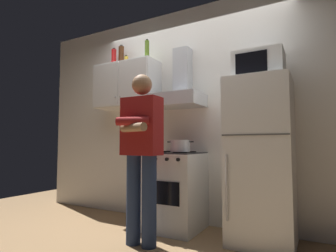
% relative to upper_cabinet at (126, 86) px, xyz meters
% --- Properties ---
extents(ground_plane, '(7.00, 7.00, 0.00)m').
position_rel_upper_cabinet_xyz_m(ground_plane, '(0.85, -0.37, -1.75)').
color(ground_plane, olive).
extents(back_wall_tiled, '(4.80, 0.10, 2.70)m').
position_rel_upper_cabinet_xyz_m(back_wall_tiled, '(0.85, 0.23, -0.40)').
color(back_wall_tiled, silver).
rests_on(back_wall_tiled, ground_plane).
extents(upper_cabinet, '(0.90, 0.37, 0.60)m').
position_rel_upper_cabinet_xyz_m(upper_cabinet, '(0.00, 0.00, 0.00)').
color(upper_cabinet, silver).
extents(stove_oven, '(0.60, 0.62, 0.87)m').
position_rel_upper_cabinet_xyz_m(stove_oven, '(0.80, -0.13, -1.32)').
color(stove_oven, white).
rests_on(stove_oven, ground_plane).
extents(range_hood, '(0.60, 0.44, 0.75)m').
position_rel_upper_cabinet_xyz_m(range_hood, '(0.80, 0.00, -0.15)').
color(range_hood, '#B7BABF').
extents(refrigerator, '(0.60, 0.62, 1.60)m').
position_rel_upper_cabinet_xyz_m(refrigerator, '(1.75, -0.12, -0.95)').
color(refrigerator, white).
rests_on(refrigerator, ground_plane).
extents(microwave, '(0.48, 0.37, 0.28)m').
position_rel_upper_cabinet_xyz_m(microwave, '(1.75, -0.11, -0.01)').
color(microwave, silver).
rests_on(microwave, refrigerator).
extents(person_standing, '(0.38, 0.33, 1.64)m').
position_rel_upper_cabinet_xyz_m(person_standing, '(0.75, -0.73, -0.85)').
color(person_standing, navy).
rests_on(person_standing, ground_plane).
extents(cooking_pot, '(0.31, 0.21, 0.13)m').
position_rel_upper_cabinet_xyz_m(cooking_pot, '(0.93, -0.24, -0.81)').
color(cooking_pot, '#B7BABF').
rests_on(cooking_pot, stove_oven).
extents(bottle_spice_jar, '(0.05, 0.05, 0.12)m').
position_rel_upper_cabinet_xyz_m(bottle_spice_jar, '(-0.01, -0.00, 0.35)').
color(bottle_spice_jar, gold).
rests_on(bottle_spice_jar, upper_cabinet).
extents(bottle_soda_red, '(0.07, 0.07, 0.28)m').
position_rel_upper_cabinet_xyz_m(bottle_soda_red, '(-0.26, 0.04, 0.43)').
color(bottle_soda_red, red).
rests_on(bottle_soda_red, upper_cabinet).
extents(bottle_rum_dark, '(0.08, 0.08, 0.29)m').
position_rel_upper_cabinet_xyz_m(bottle_rum_dark, '(-0.12, 0.03, 0.44)').
color(bottle_rum_dark, '#47230F').
rests_on(bottle_rum_dark, upper_cabinet).
extents(bottle_olive_oil, '(0.06, 0.06, 0.27)m').
position_rel_upper_cabinet_xyz_m(bottle_olive_oil, '(0.34, -0.02, 0.43)').
color(bottle_olive_oil, '#4C6B19').
rests_on(bottle_olive_oil, upper_cabinet).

